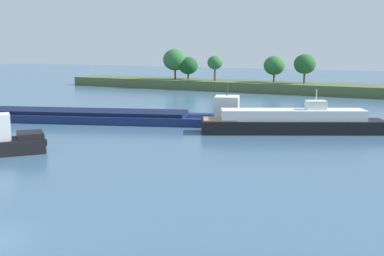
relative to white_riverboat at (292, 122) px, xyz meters
name	(u,v)px	position (x,y,z in m)	size (l,w,h in m)	color
treeline_island	(238,81)	(-26.55, 50.95, 0.80)	(92.40, 11.10, 9.81)	#4C6038
white_riverboat	(292,122)	(0.00, 0.00, 0.00)	(21.78, 13.11, 5.41)	black
cargo_barge	(99,116)	(-26.94, -3.22, -0.51)	(42.55, 19.20, 5.69)	navy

